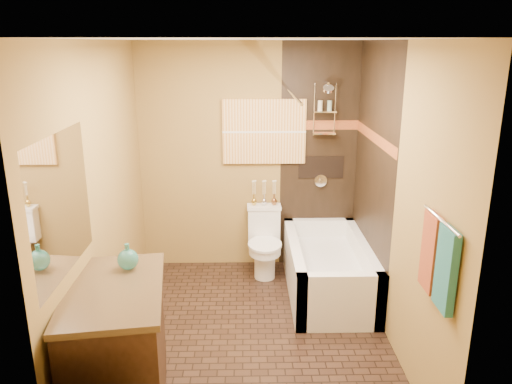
{
  "coord_description": "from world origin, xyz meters",
  "views": [
    {
      "loc": [
        -0.03,
        -3.87,
        2.48
      ],
      "look_at": [
        0.06,
        0.4,
        1.19
      ],
      "focal_mm": 35.0,
      "sensor_mm": 36.0,
      "label": 1
    }
  ],
  "objects_px": {
    "sunset_painting": "(264,132)",
    "toilet": "(264,242)",
    "vanity": "(117,347)",
    "bathtub": "(328,273)"
  },
  "relations": [
    {
      "from": "bathtub",
      "to": "vanity",
      "type": "bearing_deg",
      "value": -136.77
    },
    {
      "from": "bathtub",
      "to": "sunset_painting",
      "type": "bearing_deg",
      "value": 131.11
    },
    {
      "from": "toilet",
      "to": "bathtub",
      "type": "bearing_deg",
      "value": -37.33
    },
    {
      "from": "toilet",
      "to": "vanity",
      "type": "relative_size",
      "value": 0.66
    },
    {
      "from": "bathtub",
      "to": "toilet",
      "type": "bearing_deg",
      "value": 143.19
    },
    {
      "from": "sunset_painting",
      "to": "toilet",
      "type": "xyz_separation_m",
      "value": [
        0.0,
        -0.25,
        -1.18
      ]
    },
    {
      "from": "sunset_painting",
      "to": "vanity",
      "type": "relative_size",
      "value": 0.8
    },
    {
      "from": "bathtub",
      "to": "toilet",
      "type": "height_order",
      "value": "toilet"
    },
    {
      "from": "bathtub",
      "to": "vanity",
      "type": "distance_m",
      "value": 2.38
    },
    {
      "from": "toilet",
      "to": "vanity",
      "type": "height_order",
      "value": "vanity"
    }
  ]
}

